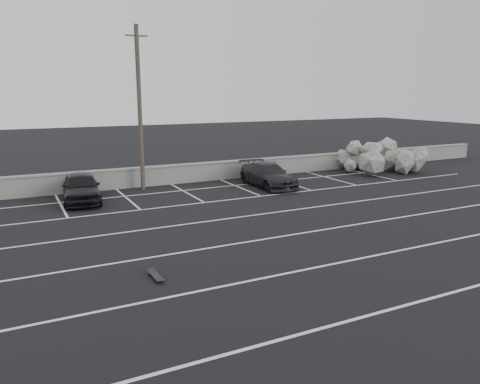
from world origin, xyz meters
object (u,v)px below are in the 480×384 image
riprap_pile (382,161)px  utility_pole (140,109)px  car_left (81,187)px  car_right (268,175)px  skateboard (156,276)px  trash_bin (272,169)px

riprap_pile → utility_pole: bearing=176.1°
utility_pole → riprap_pile: bearing=-3.9°
utility_pole → riprap_pile: 15.88m
car_left → car_right: bearing=1.5°
car_left → skateboard: (0.40, -10.46, -0.61)m
car_left → car_right: car_left is taller
utility_pole → trash_bin: 8.90m
car_left → utility_pole: size_ratio=0.49×
car_right → skateboard: 13.31m
trash_bin → car_left: bearing=-170.8°
utility_pole → skateboard: 12.91m
car_left → trash_bin: bearing=15.6°
trash_bin → car_right: bearing=-124.3°
utility_pole → trash_bin: bearing=2.8°
trash_bin → riprap_pile: 7.52m
car_left → riprap_pile: (18.73, 0.39, -0.09)m
trash_bin → skateboard: bearing=-131.7°
car_right → riprap_pile: bearing=8.5°
utility_pole → car_right: bearing=-19.7°
car_left → skateboard: car_left is taller
trash_bin → skateboard: (-10.95, -12.29, -0.35)m
riprap_pile → skateboard: 21.30m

